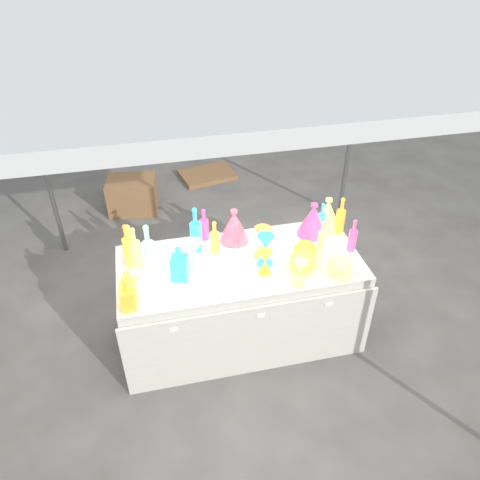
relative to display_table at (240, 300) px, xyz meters
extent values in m
plane|color=slate|center=(0.00, 0.01, -0.37)|extent=(80.00, 80.00, 0.00)
cylinder|color=gray|center=(-1.50, 1.51, 0.83)|extent=(0.04, 0.04, 2.40)
cylinder|color=gray|center=(1.50, 1.51, 0.83)|extent=(0.04, 0.04, 2.40)
cube|color=white|center=(0.00, 0.01, 2.06)|extent=(3.15, 3.15, 0.06)
cylinder|color=gray|center=(0.00, 1.48, 0.63)|extent=(3.00, 0.04, 0.04)
cube|color=silver|center=(0.00, 0.01, 0.00)|extent=(1.80, 0.80, 0.75)
cube|color=silver|center=(0.00, -0.41, -0.04)|extent=(1.84, 0.02, 0.68)
cube|color=white|center=(-0.55, -0.42, 0.23)|extent=(0.06, 0.00, 0.03)
cube|color=white|center=(0.05, -0.42, 0.23)|extent=(0.06, 0.00, 0.03)
cube|color=white|center=(0.55, -0.42, 0.23)|extent=(0.06, 0.00, 0.03)
cube|color=olive|center=(-0.78, 2.13, -0.18)|extent=(0.58, 0.46, 0.39)
cube|color=olive|center=(0.18, 2.72, -0.35)|extent=(0.75, 0.60, 0.06)
camera|label=1|loc=(-0.59, -2.62, 2.55)|focal=35.00mm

